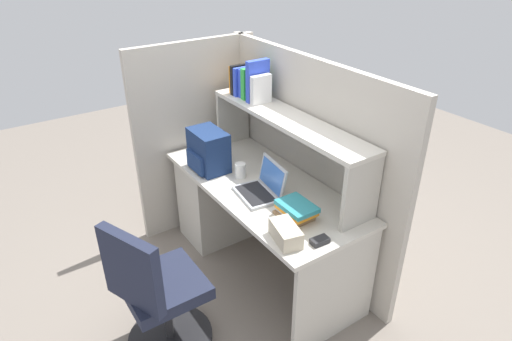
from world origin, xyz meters
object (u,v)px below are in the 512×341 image
object	(u,v)px
tissue_box	(286,233)
office_chair	(158,299)
laptop	(262,188)
backpack	(208,151)
paper_cup	(240,170)
computer_mouse	(320,241)

from	to	relation	value
tissue_box	office_chair	distance (m)	0.83
tissue_box	laptop	bearing A→B (deg)	173.48
laptop	office_chair	size ratio (longest dim) A/B	0.37
backpack	laptop	bearing A→B (deg)	13.30
paper_cup	office_chair	world-z (taller)	office_chair
backpack	paper_cup	distance (m)	0.28
computer_mouse	tissue_box	size ratio (longest dim) A/B	0.47
backpack	tissue_box	xyz separation A→B (m)	(0.99, -0.05, -0.09)
paper_cup	office_chair	distance (m)	1.02
laptop	backpack	bearing A→B (deg)	-166.70
computer_mouse	paper_cup	world-z (taller)	paper_cup
backpack	tissue_box	bearing A→B (deg)	-3.09
backpack	office_chair	bearing A→B (deg)	-47.15
backpack	tissue_box	world-z (taller)	backpack
office_chair	laptop	bearing A→B (deg)	-100.94
paper_cup	computer_mouse	bearing A→B (deg)	-2.21
computer_mouse	office_chair	distance (m)	0.99
computer_mouse	paper_cup	distance (m)	0.88
laptop	backpack	xyz separation A→B (m)	(-0.51, -0.12, 0.09)
laptop	office_chair	xyz separation A→B (m)	(0.16, -0.84, -0.39)
tissue_box	office_chair	size ratio (longest dim) A/B	0.24
backpack	office_chair	world-z (taller)	backpack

